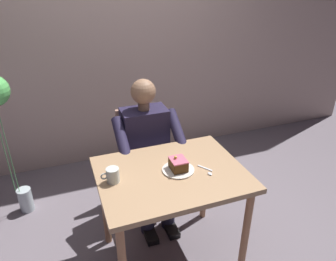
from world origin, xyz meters
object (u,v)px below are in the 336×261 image
Objects in this scene: cake_slice at (178,164)px; dessert_spoon at (208,171)px; chair at (143,155)px; dining_table at (171,185)px; coffee_cup at (113,175)px; seated_person at (148,151)px.

cake_slice reaches higher than dessert_spoon.
dining_table is at bearing 90.00° from chair.
dessert_spoon is at bearing 105.93° from chair.
cake_slice is at bearing 176.10° from dining_table.
cake_slice is 1.02× the size of coffee_cup.
seated_person reaches higher than chair.
chair is 0.74× the size of seated_person.
seated_person is (0.00, 0.17, 0.13)m from chair.
dining_table is at bearing -3.90° from cake_slice.
dining_table is 8.25× the size of coffee_cup.
chair is 7.77× the size of coffee_cup.
chair reaches higher than dessert_spoon.
dining_table is at bearing 175.98° from coffee_cup.
cake_slice is at bearing 95.22° from seated_person.
coffee_cup is at bearing 60.92° from chair.
dessert_spoon is (-0.22, 0.78, 0.27)m from chair.
seated_person is 0.66m from dessert_spoon.
seated_person is at bearing -90.00° from dining_table.
coffee_cup is (0.37, -0.03, 0.15)m from dining_table.
chair reaches higher than coffee_cup.
seated_person is 10.23× the size of cake_slice.
coffee_cup is (0.37, 0.50, 0.18)m from seated_person.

